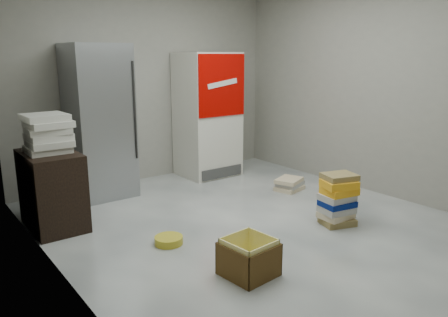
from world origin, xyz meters
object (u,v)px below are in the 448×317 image
coke_cooler (208,115)px  cardboard_box (249,260)px  wood_shelf (52,190)px  steel_fridge (99,122)px  phonebook_stack_main (338,200)px

coke_cooler → cardboard_box: 3.24m
cardboard_box → wood_shelf: bearing=110.0°
steel_fridge → phonebook_stack_main: bearing=-57.5°
steel_fridge → cardboard_box: bearing=-87.4°
phonebook_stack_main → cardboard_box: bearing=-158.5°
coke_cooler → wood_shelf: bearing=-163.7°
steel_fridge → coke_cooler: size_ratio=1.06×
cardboard_box → steel_fridge: bearing=87.4°
steel_fridge → phonebook_stack_main: size_ratio=3.44×
wood_shelf → cardboard_box: bearing=-64.8°
phonebook_stack_main → cardboard_box: phonebook_stack_main is taller
steel_fridge → phonebook_stack_main: 3.02m
phonebook_stack_main → cardboard_box: (-1.46, -0.27, -0.15)m
steel_fridge → cardboard_box: size_ratio=4.50×
wood_shelf → cardboard_box: size_ratio=1.89×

